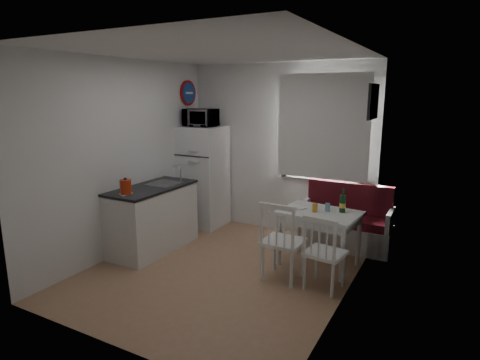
% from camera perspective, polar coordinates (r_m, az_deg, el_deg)
% --- Properties ---
extents(floor, '(3.00, 3.50, 0.02)m').
position_cam_1_polar(floor, '(5.10, -2.63, -12.68)').
color(floor, '#A78159').
rests_on(floor, ground).
extents(ceiling, '(3.00, 3.50, 0.02)m').
position_cam_1_polar(ceiling, '(4.65, -2.95, 17.80)').
color(ceiling, white).
rests_on(ceiling, wall_back).
extents(wall_back, '(3.00, 0.02, 2.60)m').
position_cam_1_polar(wall_back, '(6.25, 5.58, 4.39)').
color(wall_back, white).
rests_on(wall_back, floor).
extents(wall_front, '(3.00, 0.02, 2.60)m').
position_cam_1_polar(wall_front, '(3.37, -18.40, -3.03)').
color(wall_front, white).
rests_on(wall_front, floor).
extents(wall_left, '(0.02, 3.50, 2.60)m').
position_cam_1_polar(wall_left, '(5.62, -16.00, 3.09)').
color(wall_left, white).
rests_on(wall_left, floor).
extents(wall_right, '(0.02, 3.50, 2.60)m').
position_cam_1_polar(wall_right, '(4.14, 15.26, -0.03)').
color(wall_right, white).
rests_on(wall_right, floor).
extents(window, '(1.22, 0.06, 1.47)m').
position_cam_1_polar(window, '(5.95, 11.80, 6.95)').
color(window, white).
rests_on(window, wall_back).
extents(curtain, '(1.35, 0.02, 1.50)m').
position_cam_1_polar(curtain, '(5.87, 11.62, 7.38)').
color(curtain, white).
rests_on(curtain, wall_back).
extents(kitchen_counter, '(0.62, 1.32, 1.16)m').
position_cam_1_polar(kitchen_counter, '(5.72, -12.24, -5.25)').
color(kitchen_counter, white).
rests_on(kitchen_counter, floor).
extents(wall_sign, '(0.03, 0.40, 0.40)m').
position_cam_1_polar(wall_sign, '(6.65, -7.33, 12.18)').
color(wall_sign, '#184295').
rests_on(wall_sign, wall_left).
extents(picture_frame, '(0.04, 0.52, 0.42)m').
position_cam_1_polar(picture_frame, '(5.14, 18.38, 10.53)').
color(picture_frame, black).
rests_on(picture_frame, wall_right).
extents(bench, '(1.26, 0.48, 0.90)m').
position_cam_1_polar(bench, '(5.90, 14.76, -6.43)').
color(bench, white).
rests_on(bench, floor).
extents(dining_table, '(1.02, 0.77, 0.71)m').
position_cam_1_polar(dining_table, '(5.11, 11.26, -5.27)').
color(dining_table, white).
rests_on(dining_table, floor).
extents(chair_left, '(0.45, 0.43, 0.51)m').
position_cam_1_polar(chair_left, '(4.61, 5.72, -7.61)').
color(chair_left, white).
rests_on(chair_left, floor).
extents(chair_right, '(0.45, 0.44, 0.47)m').
position_cam_1_polar(chair_right, '(4.48, 11.73, -9.14)').
color(chair_right, white).
rests_on(chair_right, floor).
extents(fridge, '(0.65, 0.65, 1.63)m').
position_cam_1_polar(fridge, '(6.58, -5.22, 0.52)').
color(fridge, white).
rests_on(fridge, floor).
extents(microwave, '(0.50, 0.34, 0.28)m').
position_cam_1_polar(microwave, '(6.41, -5.63, 8.82)').
color(microwave, white).
rests_on(microwave, fridge).
extents(kettle, '(0.17, 0.17, 0.22)m').
position_cam_1_polar(kettle, '(5.17, -15.96, -0.96)').
color(kettle, '#B3290E').
rests_on(kettle, kitchen_counter).
extents(wine_bottle, '(0.08, 0.08, 0.30)m').
position_cam_1_polar(wine_bottle, '(5.08, 14.41, -2.82)').
color(wine_bottle, '#133C19').
rests_on(wine_bottle, dining_table).
extents(drinking_glass_orange, '(0.06, 0.06, 0.11)m').
position_cam_1_polar(drinking_glass_orange, '(5.04, 10.61, -3.89)').
color(drinking_glass_orange, gold).
rests_on(drinking_glass_orange, dining_table).
extents(drinking_glass_blue, '(0.06, 0.06, 0.10)m').
position_cam_1_polar(drinking_glass_blue, '(5.10, 12.35, -3.82)').
color(drinking_glass_blue, '#719FC0').
rests_on(drinking_glass_blue, dining_table).
extents(plate, '(0.23, 0.23, 0.02)m').
position_cam_1_polar(plate, '(5.19, 8.20, -3.84)').
color(plate, white).
rests_on(plate, dining_table).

